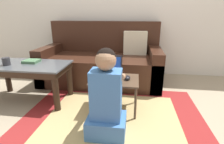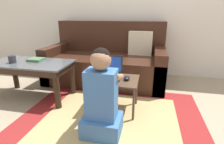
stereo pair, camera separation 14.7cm
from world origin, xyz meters
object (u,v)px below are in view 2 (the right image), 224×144
laptop_desk (114,83)px  person_seated (102,99)px  computer_mouse (127,78)px  book_on_table (36,60)px  coffee_table (31,68)px  couch (107,61)px  laptop (110,74)px  cup_on_table (12,59)px

laptop_desk → person_seated: 0.43m
laptop_desk → computer_mouse: 0.15m
book_on_table → laptop_desk: bearing=-9.0°
coffee_table → computer_mouse: coffee_table is taller
coffee_table → book_on_table: bearing=67.6°
couch → coffee_table: size_ratio=1.80×
laptop → computer_mouse: bearing=-15.1°
laptop → person_seated: (0.04, -0.48, -0.06)m
couch → book_on_table: 1.07m
coffee_table → book_on_table: book_on_table is taller
coffee_table → book_on_table: size_ratio=5.73×
laptop_desk → laptop: bearing=137.5°
laptop → cup_on_table: bearing=-178.2°
couch → laptop_desk: 0.97m
laptop → cup_on_table: (-1.20, -0.04, 0.11)m
coffee_table → laptop_desk: bearing=-4.7°
coffee_table → book_on_table: (0.03, 0.08, 0.09)m
laptop_desk → cup_on_table: size_ratio=5.72×
laptop → computer_mouse: (0.19, -0.05, -0.02)m
laptop_desk → laptop: (-0.06, 0.05, 0.08)m
laptop → cup_on_table: laptop is taller
couch → person_seated: size_ratio=2.27×
couch → laptop_desk: couch is taller
couch → coffee_table: couch is taller
couch → person_seated: bearing=-77.9°
couch → book_on_table: (-0.73, -0.75, 0.18)m
laptop_desk → book_on_table: (-1.04, 0.16, 0.16)m
couch → cup_on_table: 1.33m
laptop → computer_mouse: laptop is taller
cup_on_table → book_on_table: bearing=34.2°
couch → computer_mouse: 1.02m
person_seated → couch: bearing=102.1°
book_on_table → laptop: bearing=-6.4°
computer_mouse → person_seated: size_ratio=0.12×
laptop → couch: bearing=106.1°
person_seated → book_on_table: (-1.02, 0.60, 0.14)m
laptop_desk → laptop: laptop is taller
couch → laptop: size_ratio=7.11×
coffee_table → laptop_desk: (1.07, -0.09, -0.07)m
coffee_table → couch: bearing=47.2°
laptop_desk → person_seated: size_ratio=0.65×
laptop_desk → person_seated: person_seated is taller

